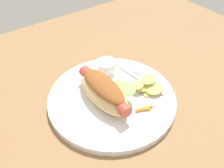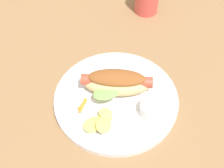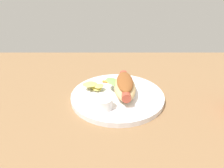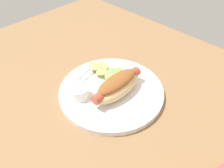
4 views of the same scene
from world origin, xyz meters
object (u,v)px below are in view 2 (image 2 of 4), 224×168
sauce_ramekin (151,109)px  knife (127,137)px  plate (116,99)px  hot_dog (116,82)px  fork (120,130)px  carrot_garnish (82,105)px  chips_pile (100,122)px

sauce_ramekin → knife: size_ratio=0.34×
plate → knife: size_ratio=2.01×
hot_dog → fork: size_ratio=1.03×
fork → hot_dog: bearing=-90.1°
hot_dog → knife: 13.29cm
sauce_ramekin → carrot_garnish: size_ratio=1.24×
hot_dog → carrot_garnish: hot_dog is taller
chips_pile → fork: bearing=-104.3°
hot_dog → plate: bearing=91.1°
plate → carrot_garnish: carrot_garnish is taller
plate → carrot_garnish: (-3.11, 7.53, 1.16)cm
chips_pile → carrot_garnish: size_ratio=1.92×
hot_dog → chips_pile: size_ratio=2.18×
hot_dog → carrot_garnish: 9.50cm
hot_dog → carrot_garnish: bearing=35.1°
chips_pile → sauce_ramekin: bearing=-71.5°
sauce_ramekin → chips_pile: bearing=108.5°
chips_pile → plate: bearing=-22.2°
plate → chips_pile: (-7.74, 3.16, 2.04)cm
fork → knife: 2.20cm
hot_dog → chips_pile: 10.50cm
plate → chips_pile: size_ratio=3.84×
knife → carrot_garnish: (7.40, 10.43, 0.18)cm
hot_dog → knife: bearing=103.1°
fork → chips_pile: chips_pile is taller
fork → chips_pile: size_ratio=2.10×
knife → carrot_garnish: bearing=-47.9°
knife → chips_pile: chips_pile is taller
plate → fork: bearing=-171.0°
knife → chips_pile: size_ratio=1.91×
hot_dog → carrot_garnish: size_ratio=4.17×
plate → chips_pile: bearing=157.8°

